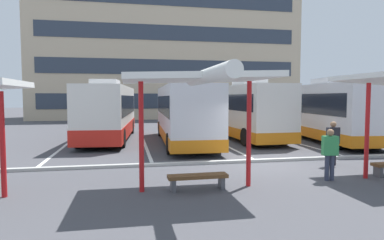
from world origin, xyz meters
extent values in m
plane|color=#47474C|center=(0.00, 0.00, 0.00)|extent=(160.00, 160.00, 0.00)
cube|color=#C6B293|center=(0.00, 32.72, 8.03)|extent=(33.22, 10.06, 16.07)
cube|color=#2D3847|center=(0.00, 27.65, 2.21)|extent=(30.56, 0.08, 1.77)
cube|color=#2D3847|center=(0.00, 27.65, 6.23)|extent=(30.56, 0.08, 1.77)
cube|color=#2D3847|center=(0.00, 27.65, 10.24)|extent=(30.56, 0.08, 1.77)
cube|color=silver|center=(-6.42, 9.35, 1.79)|extent=(3.29, 10.30, 3.03)
cube|color=red|center=(-6.42, 9.35, 0.68)|extent=(3.34, 10.34, 0.81)
cube|color=black|center=(-6.42, 9.35, 2.18)|extent=(3.26, 9.49, 1.15)
cube|color=black|center=(-6.01, 14.37, 2.15)|extent=(2.17, 0.26, 1.82)
cube|color=silver|center=(-6.53, 8.09, 3.49)|extent=(1.66, 2.31, 0.36)
cylinder|color=black|center=(-7.27, 12.90, 0.50)|extent=(0.38, 1.02, 1.00)
cylinder|color=black|center=(-5.01, 12.72, 0.50)|extent=(0.38, 1.02, 1.00)
cylinder|color=black|center=(-7.84, 5.99, 0.50)|extent=(0.38, 1.02, 1.00)
cylinder|color=black|center=(-5.57, 5.81, 0.50)|extent=(0.38, 1.02, 1.00)
cube|color=silver|center=(-2.08, 6.96, 1.77)|extent=(2.91, 10.76, 3.00)
cube|color=orange|center=(-2.08, 6.96, 0.56)|extent=(2.95, 10.81, 0.56)
cube|color=black|center=(-2.08, 6.96, 2.21)|extent=(2.90, 9.91, 1.03)
cube|color=black|center=(-1.86, 12.26, 2.13)|extent=(2.18, 0.17, 1.80)
cube|color=silver|center=(-2.13, 5.63, 3.45)|extent=(1.57, 2.26, 0.36)
cylinder|color=black|center=(-3.06, 10.74, 0.50)|extent=(0.34, 1.01, 1.00)
cylinder|color=black|center=(-0.79, 10.65, 0.50)|extent=(0.34, 1.01, 1.00)
cylinder|color=black|center=(-3.37, 3.27, 0.50)|extent=(0.34, 1.01, 1.00)
cylinder|color=black|center=(-1.09, 3.18, 0.50)|extent=(0.34, 1.01, 1.00)
cube|color=silver|center=(2.04, 8.78, 1.82)|extent=(2.75, 10.67, 3.10)
cube|color=orange|center=(2.04, 8.78, 0.57)|extent=(2.79, 10.71, 0.59)
cube|color=black|center=(2.04, 8.78, 2.36)|extent=(2.76, 9.82, 0.93)
cube|color=black|center=(1.88, 14.05, 2.19)|extent=(2.15, 0.14, 1.86)
cube|color=silver|center=(2.08, 7.46, 3.55)|extent=(1.53, 2.24, 0.36)
cylinder|color=black|center=(0.81, 12.45, 0.50)|extent=(0.33, 1.01, 1.00)
cylinder|color=black|center=(3.05, 12.51, 0.50)|extent=(0.33, 1.01, 1.00)
cylinder|color=black|center=(1.03, 5.05, 0.50)|extent=(0.33, 1.01, 1.00)
cylinder|color=black|center=(3.27, 5.12, 0.50)|extent=(0.33, 1.01, 1.00)
cube|color=silver|center=(6.67, 7.24, 1.84)|extent=(3.67, 11.93, 3.13)
cube|color=orange|center=(6.67, 7.24, 0.57)|extent=(3.71, 11.98, 0.59)
cube|color=black|center=(6.67, 7.24, 2.28)|extent=(3.60, 11.00, 1.16)
cube|color=black|center=(7.28, 13.05, 2.22)|extent=(2.16, 0.31, 1.88)
cube|color=silver|center=(6.52, 5.78, 3.59)|extent=(1.70, 2.34, 0.36)
cylinder|color=black|center=(5.99, 11.60, 0.50)|extent=(0.40, 1.03, 1.00)
cylinder|color=black|center=(8.24, 11.37, 0.50)|extent=(0.40, 1.03, 1.00)
cylinder|color=black|center=(5.10, 3.11, 0.50)|extent=(0.40, 1.03, 1.00)
cylinder|color=black|center=(7.35, 2.87, 0.50)|extent=(0.40, 1.03, 1.00)
cube|color=white|center=(-8.68, 8.08, 0.00)|extent=(0.16, 14.00, 0.01)
cube|color=white|center=(-4.34, 8.08, 0.00)|extent=(0.16, 14.00, 0.01)
cube|color=white|center=(0.00, 8.08, 0.00)|extent=(0.16, 14.00, 0.01)
cube|color=white|center=(4.34, 8.08, 0.00)|extent=(0.16, 14.00, 0.01)
cube|color=white|center=(8.68, 8.08, 0.00)|extent=(0.16, 14.00, 0.01)
cylinder|color=red|center=(-8.54, -2.56, 1.41)|extent=(0.14, 0.14, 2.82)
cylinder|color=red|center=(-4.92, -2.73, 1.57)|extent=(0.14, 0.14, 3.13)
cylinder|color=red|center=(-1.76, -2.73, 1.57)|extent=(0.14, 0.14, 3.13)
cube|color=white|center=(-3.34, -2.73, 3.21)|extent=(4.17, 2.97, 0.27)
cylinder|color=white|center=(-3.34, -4.06, 3.18)|extent=(0.36, 4.16, 0.36)
cube|color=brown|center=(-3.34, -2.87, 0.40)|extent=(1.74, 0.46, 0.10)
cube|color=#4C4C51|center=(-4.05, -2.89, 0.17)|extent=(0.13, 0.34, 0.35)
cube|color=#4C4C51|center=(-2.62, -2.85, 0.17)|extent=(0.13, 0.34, 0.35)
cylinder|color=red|center=(2.38, -2.55, 1.56)|extent=(0.14, 0.14, 3.12)
cube|color=#4C4C51|center=(2.93, -2.46, 0.17)|extent=(0.12, 0.34, 0.35)
cube|color=#ADADA8|center=(0.00, 0.70, 0.06)|extent=(44.00, 0.24, 0.12)
cylinder|color=#33384C|center=(1.11, -2.60, 0.41)|extent=(0.14, 0.14, 0.82)
cylinder|color=#33384C|center=(0.94, -2.58, 0.41)|extent=(0.14, 0.14, 0.82)
cube|color=#338C4C|center=(1.02, -2.59, 1.12)|extent=(0.50, 0.29, 0.61)
sphere|color=#936B4C|center=(1.02, -2.59, 1.54)|extent=(0.22, 0.22, 0.22)
cylinder|color=black|center=(2.63, -0.47, 0.43)|extent=(0.14, 0.14, 0.85)
cylinder|color=black|center=(2.45, -0.49, 0.43)|extent=(0.14, 0.14, 0.85)
cube|color=#26262D|center=(2.54, -0.48, 1.17)|extent=(0.53, 0.29, 0.64)
sphere|color=#936B4C|center=(2.54, -0.48, 1.61)|extent=(0.23, 0.23, 0.23)
camera|label=1|loc=(-5.30, -12.10, 2.66)|focal=31.27mm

